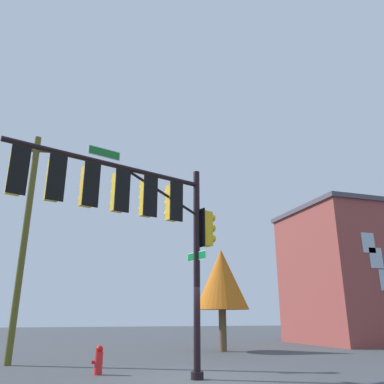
% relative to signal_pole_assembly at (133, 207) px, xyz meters
% --- Properties ---
extents(ground_plane, '(120.00, 120.00, 0.00)m').
position_rel_signal_pole_assembly_xyz_m(ground_plane, '(-2.13, -0.69, -4.63)').
color(ground_plane, '#3E4347').
extents(signal_pole_assembly, '(6.22, 2.46, 6.17)m').
position_rel_signal_pole_assembly_xyz_m(signal_pole_assembly, '(0.00, 0.00, 0.00)').
color(signal_pole_assembly, black).
rests_on(signal_pole_assembly, ground_plane).
extents(utility_pole, '(1.79, 0.42, 8.98)m').
position_rel_signal_pole_assembly_xyz_m(utility_pole, '(3.37, -5.75, 0.03)').
color(utility_pole, brown).
rests_on(utility_pole, ground_plane).
extents(fire_hydrant, '(0.33, 0.24, 0.83)m').
position_rel_signal_pole_assembly_xyz_m(fire_hydrant, '(0.45, -2.43, -4.22)').
color(fire_hydrant, red).
rests_on(fire_hydrant, ground_plane).
extents(tree_near, '(2.80, 2.80, 5.12)m').
position_rel_signal_pole_assembly_xyz_m(tree_near, '(-6.14, -8.83, -1.10)').
color(tree_near, brown).
rests_on(tree_near, ground_plane).
extents(brick_building, '(8.44, 7.51, 8.82)m').
position_rel_signal_pole_assembly_xyz_m(brick_building, '(-17.15, -11.59, -0.21)').
color(brick_building, brown).
rests_on(brick_building, ground_plane).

